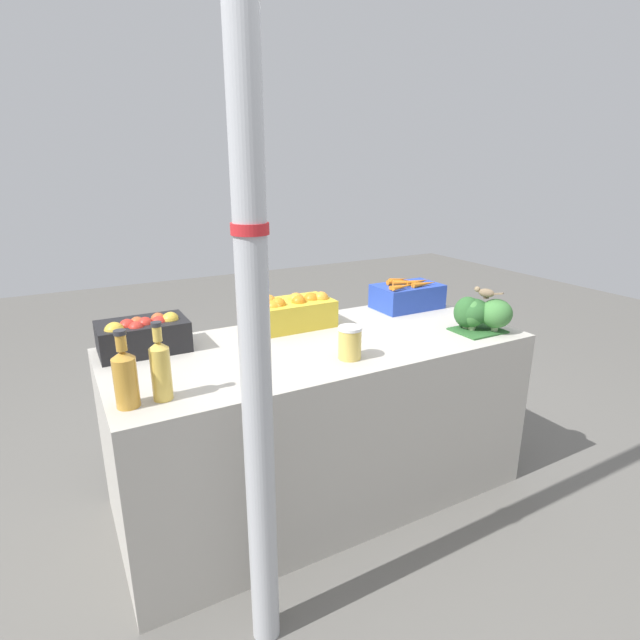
{
  "coord_description": "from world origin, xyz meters",
  "views": [
    {
      "loc": [
        -0.99,
        -1.81,
        1.51
      ],
      "look_at": [
        0.0,
        0.0,
        0.86
      ],
      "focal_mm": 28.0,
      "sensor_mm": 36.0,
      "label": 1
    }
  ],
  "objects_px": {
    "broccoli_pile": "(479,313)",
    "juice_bottle_golden": "(161,368)",
    "orange_crate": "(294,311)",
    "sparrow_bird": "(485,292)",
    "pickle_jar": "(350,343)",
    "juice_bottle_amber": "(125,376)",
    "carrot_crate": "(407,295)",
    "support_pole": "(250,231)",
    "apple_crate": "(144,334)"
  },
  "relations": [
    {
      "from": "orange_crate",
      "to": "juice_bottle_golden",
      "type": "xyz_separation_m",
      "value": [
        -0.72,
        -0.49,
        0.03
      ]
    },
    {
      "from": "orange_crate",
      "to": "pickle_jar",
      "type": "bearing_deg",
      "value": -87.93
    },
    {
      "from": "juice_bottle_golden",
      "to": "sparrow_bird",
      "type": "bearing_deg",
      "value": 0.34
    },
    {
      "from": "broccoli_pile",
      "to": "juice_bottle_golden",
      "type": "height_order",
      "value": "juice_bottle_golden"
    },
    {
      "from": "apple_crate",
      "to": "sparrow_bird",
      "type": "distance_m",
      "value": 1.51
    },
    {
      "from": "apple_crate",
      "to": "juice_bottle_golden",
      "type": "bearing_deg",
      "value": -93.45
    },
    {
      "from": "orange_crate",
      "to": "sparrow_bird",
      "type": "xyz_separation_m",
      "value": [
        0.74,
        -0.48,
        0.11
      ]
    },
    {
      "from": "juice_bottle_golden",
      "to": "sparrow_bird",
      "type": "xyz_separation_m",
      "value": [
        1.45,
        0.01,
        0.08
      ]
    },
    {
      "from": "carrot_crate",
      "to": "broccoli_pile",
      "type": "height_order",
      "value": "carrot_crate"
    },
    {
      "from": "pickle_jar",
      "to": "broccoli_pile",
      "type": "bearing_deg",
      "value": 0.86
    },
    {
      "from": "juice_bottle_golden",
      "to": "apple_crate",
      "type": "bearing_deg",
      "value": 86.55
    },
    {
      "from": "apple_crate",
      "to": "pickle_jar",
      "type": "bearing_deg",
      "value": -34.03
    },
    {
      "from": "juice_bottle_amber",
      "to": "apple_crate",
      "type": "bearing_deg",
      "value": 74.13
    },
    {
      "from": "orange_crate",
      "to": "juice_bottle_golden",
      "type": "bearing_deg",
      "value": -145.51
    },
    {
      "from": "juice_bottle_amber",
      "to": "carrot_crate",
      "type": "bearing_deg",
      "value": 18.14
    },
    {
      "from": "carrot_crate",
      "to": "juice_bottle_golden",
      "type": "height_order",
      "value": "juice_bottle_golden"
    },
    {
      "from": "orange_crate",
      "to": "pickle_jar",
      "type": "relative_size",
      "value": 2.67
    },
    {
      "from": "juice_bottle_amber",
      "to": "orange_crate",
      "type": "bearing_deg",
      "value": 30.79
    },
    {
      "from": "juice_bottle_amber",
      "to": "juice_bottle_golden",
      "type": "relative_size",
      "value": 0.96
    },
    {
      "from": "carrot_crate",
      "to": "broccoli_pile",
      "type": "xyz_separation_m",
      "value": [
        0.04,
        -0.47,
        0.01
      ]
    },
    {
      "from": "orange_crate",
      "to": "pickle_jar",
      "type": "height_order",
      "value": "orange_crate"
    },
    {
      "from": "orange_crate",
      "to": "support_pole",
      "type": "bearing_deg",
      "value": -121.8
    },
    {
      "from": "support_pole",
      "to": "broccoli_pile",
      "type": "bearing_deg",
      "value": 16.49
    },
    {
      "from": "carrot_crate",
      "to": "sparrow_bird",
      "type": "xyz_separation_m",
      "value": [
        0.06,
        -0.49,
        0.12
      ]
    },
    {
      "from": "apple_crate",
      "to": "juice_bottle_amber",
      "type": "xyz_separation_m",
      "value": [
        -0.14,
        -0.49,
        0.03
      ]
    },
    {
      "from": "carrot_crate",
      "to": "juice_bottle_amber",
      "type": "relative_size",
      "value": 1.37
    },
    {
      "from": "carrot_crate",
      "to": "juice_bottle_golden",
      "type": "relative_size",
      "value": 1.32
    },
    {
      "from": "orange_crate",
      "to": "juice_bottle_amber",
      "type": "height_order",
      "value": "juice_bottle_amber"
    },
    {
      "from": "broccoli_pile",
      "to": "pickle_jar",
      "type": "relative_size",
      "value": 1.81
    },
    {
      "from": "support_pole",
      "to": "juice_bottle_golden",
      "type": "height_order",
      "value": "support_pole"
    },
    {
      "from": "juice_bottle_amber",
      "to": "support_pole",
      "type": "bearing_deg",
      "value": -48.27
    },
    {
      "from": "orange_crate",
      "to": "pickle_jar",
      "type": "xyz_separation_m",
      "value": [
        0.02,
        -0.48,
        -0.01
      ]
    },
    {
      "from": "orange_crate",
      "to": "juice_bottle_golden",
      "type": "height_order",
      "value": "juice_bottle_golden"
    },
    {
      "from": "apple_crate",
      "to": "carrot_crate",
      "type": "xyz_separation_m",
      "value": [
        1.37,
        0.0,
        -0.01
      ]
    },
    {
      "from": "support_pole",
      "to": "carrot_crate",
      "type": "xyz_separation_m",
      "value": [
        1.2,
        0.84,
        -0.51
      ]
    },
    {
      "from": "orange_crate",
      "to": "broccoli_pile",
      "type": "relative_size",
      "value": 1.47
    },
    {
      "from": "support_pole",
      "to": "juice_bottle_golden",
      "type": "relative_size",
      "value": 10.04
    },
    {
      "from": "pickle_jar",
      "to": "sparrow_bird",
      "type": "bearing_deg",
      "value": -0.39
    },
    {
      "from": "carrot_crate",
      "to": "pickle_jar",
      "type": "bearing_deg",
      "value": -144.12
    },
    {
      "from": "carrot_crate",
      "to": "pickle_jar",
      "type": "relative_size",
      "value": 2.67
    },
    {
      "from": "juice_bottle_golden",
      "to": "broccoli_pile",
      "type": "bearing_deg",
      "value": 0.96
    },
    {
      "from": "pickle_jar",
      "to": "sparrow_bird",
      "type": "xyz_separation_m",
      "value": [
        0.72,
        -0.0,
        0.12
      ]
    },
    {
      "from": "pickle_jar",
      "to": "sparrow_bird",
      "type": "distance_m",
      "value": 0.73
    },
    {
      "from": "apple_crate",
      "to": "sparrow_bird",
      "type": "height_order",
      "value": "sparrow_bird"
    },
    {
      "from": "orange_crate",
      "to": "sparrow_bird",
      "type": "bearing_deg",
      "value": -33.18
    },
    {
      "from": "broccoli_pile",
      "to": "carrot_crate",
      "type": "bearing_deg",
      "value": 95.47
    },
    {
      "from": "apple_crate",
      "to": "sparrow_bird",
      "type": "xyz_separation_m",
      "value": [
        1.43,
        -0.48,
        0.11
      ]
    },
    {
      "from": "pickle_jar",
      "to": "juice_bottle_amber",
      "type": "bearing_deg",
      "value": -179.08
    },
    {
      "from": "carrot_crate",
      "to": "juice_bottle_amber",
      "type": "distance_m",
      "value": 1.59
    },
    {
      "from": "carrot_crate",
      "to": "pickle_jar",
      "type": "height_order",
      "value": "carrot_crate"
    }
  ]
}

